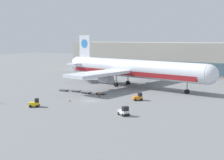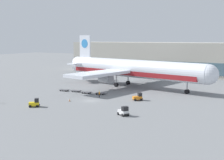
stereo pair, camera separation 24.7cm
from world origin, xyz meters
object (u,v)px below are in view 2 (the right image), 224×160
(baggage_tug_foreground, at_px, (124,111))
(ground_crew_near, at_px, (99,94))
(baggage_tug_far, at_px, (138,97))
(baggage_dolly_trail, at_px, (101,93))
(airplane_main, at_px, (130,69))
(baggage_dolly_second, at_px, (76,91))
(baggage_tug_mid, at_px, (35,103))
(baggage_dolly_lead, at_px, (64,90))
(baggage_dolly_third, at_px, (86,92))
(traffic_cone_near, at_px, (70,100))

(baggage_tug_foreground, height_order, ground_crew_near, baggage_tug_foreground)
(baggage_tug_far, bearing_deg, baggage_dolly_trail, 127.50)
(airplane_main, bearing_deg, baggage_dolly_second, -108.18)
(baggage_tug_foreground, bearing_deg, airplane_main, 143.55)
(airplane_main, relative_size, ground_crew_near, 31.94)
(baggage_tug_mid, bearing_deg, baggage_dolly_lead, 71.94)
(baggage_dolly_lead, bearing_deg, baggage_tug_mid, -77.96)
(baggage_dolly_third, bearing_deg, ground_crew_near, -35.56)
(baggage_dolly_second, height_order, baggage_dolly_trail, same)
(baggage_tug_mid, xyz_separation_m, ground_crew_near, (7.29, 17.19, 0.19))
(baggage_dolly_second, relative_size, ground_crew_near, 2.10)
(baggage_dolly_lead, distance_m, traffic_cone_near, 15.84)
(airplane_main, distance_m, baggage_dolly_third, 19.43)
(airplane_main, bearing_deg, baggage_dolly_lead, -116.67)
(baggage_dolly_second, relative_size, baggage_dolly_third, 1.00)
(baggage_tug_foreground, bearing_deg, baggage_dolly_second, 173.61)
(baggage_tug_mid, xyz_separation_m, baggage_dolly_third, (0.86, 20.63, -0.49))
(baggage_tug_mid, relative_size, baggage_tug_far, 1.01)
(baggage_tug_mid, distance_m, baggage_dolly_third, 20.65)
(airplane_main, xyz_separation_m, baggage_dolly_trail, (-1.12, -17.23, -5.45))
(baggage_dolly_second, xyz_separation_m, ground_crew_near, (10.61, -4.19, 0.68))
(baggage_tug_foreground, bearing_deg, baggage_tug_far, 133.67)
(baggage_tug_mid, bearing_deg, baggage_tug_foreground, -30.57)
(baggage_dolly_lead, distance_m, baggage_dolly_second, 4.12)
(ground_crew_near, bearing_deg, baggage_dolly_trail, 162.01)
(traffic_cone_near, bearing_deg, baggage_tug_mid, -109.57)
(baggage_dolly_trail, xyz_separation_m, ground_crew_near, (1.96, -3.99, 0.68))
(baggage_tug_mid, xyz_separation_m, baggage_tug_far, (18.10, 18.63, 0.00))
(airplane_main, height_order, baggage_dolly_second, airplane_main)
(baggage_dolly_trail, bearing_deg, baggage_tug_foreground, -55.53)
(baggage_tug_mid, bearing_deg, baggage_tug_far, 8.25)
(baggage_tug_foreground, height_order, baggage_tug_mid, same)
(baggage_tug_mid, height_order, baggage_dolly_second, baggage_tug_mid)
(baggage_tug_foreground, distance_m, baggage_dolly_trail, 24.86)
(airplane_main, relative_size, baggage_dolly_lead, 15.23)
(airplane_main, height_order, baggage_dolly_trail, airplane_main)
(baggage_tug_far, distance_m, baggage_dolly_second, 21.60)
(baggage_dolly_third, bearing_deg, baggage_tug_far, -14.07)
(baggage_dolly_trail, bearing_deg, baggage_dolly_third, 179.65)
(traffic_cone_near, bearing_deg, baggage_dolly_lead, 132.35)
(baggage_dolly_lead, relative_size, baggage_dolly_trail, 1.00)
(baggage_dolly_lead, bearing_deg, airplane_main, 44.20)
(traffic_cone_near, bearing_deg, baggage_dolly_trail, 80.21)
(airplane_main, distance_m, baggage_tug_foreground, 39.25)
(baggage_dolly_third, distance_m, baggage_dolly_trail, 4.51)
(baggage_tug_mid, height_order, baggage_tug_far, same)
(baggage_dolly_trail, bearing_deg, baggage_dolly_lead, 173.86)
(baggage_tug_far, relative_size, baggage_dolly_third, 0.74)
(baggage_tug_foreground, xyz_separation_m, baggage_dolly_lead, (-29.35, 18.19, -0.49))
(baggage_tug_far, relative_size, ground_crew_near, 1.54)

